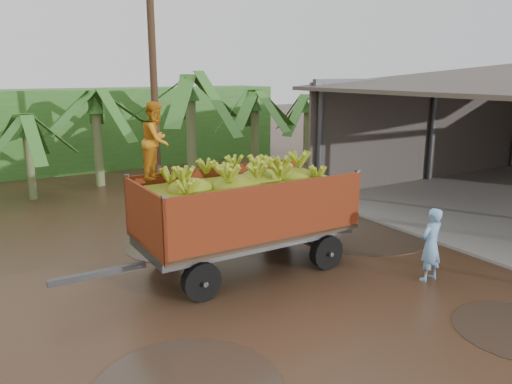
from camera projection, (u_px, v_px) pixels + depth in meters
ground at (286, 292)px, 10.08m from camera, size 100.00×100.00×0.00m
hedge_north at (42, 131)px, 21.93m from camera, size 22.00×3.00×3.60m
banana_trailer at (243, 208)px, 11.00m from camera, size 6.51×2.28×3.76m
man_blue at (431, 245)px, 10.51m from camera, size 0.60×0.41×1.59m
utility_pole at (154, 86)px, 16.37m from camera, size 1.20×0.24×7.68m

